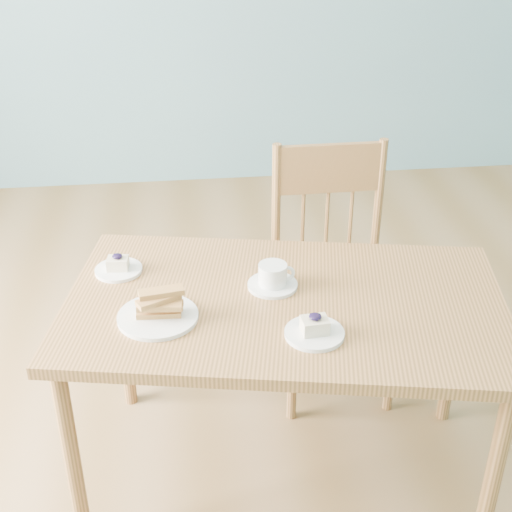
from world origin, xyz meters
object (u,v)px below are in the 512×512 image
dining_chair (333,273)px  cheesecake_plate_far (118,267)px  coffee_cup (273,277)px  biscotti_plate (157,310)px  dining_table (285,319)px  cheesecake_plate_near (315,330)px

dining_chair → cheesecake_plate_far: size_ratio=6.39×
cheesecake_plate_far → coffee_cup: coffee_cup is taller
dining_chair → biscotti_plate: 0.85m
dining_table → cheesecake_plate_near: bearing=-63.1°
dining_chair → dining_table: bearing=-119.1°
dining_chair → cheesecake_plate_near: bearing=-108.0°
dining_table → cheesecake_plate_far: 0.55m
dining_table → dining_chair: size_ratio=1.49×
dining_table → dining_chair: (0.26, 0.48, -0.14)m
dining_table → cheesecake_plate_near: 0.21m
cheesecake_plate_far → dining_chair: bearing=18.9°
cheesecake_plate_near → biscotti_plate: size_ratio=0.72×
cheesecake_plate_near → dining_chair: bearing=72.8°
coffee_cup → biscotti_plate: 0.37m
cheesecake_plate_near → coffee_cup: bearing=106.4°
cheesecake_plate_near → coffee_cup: coffee_cup is taller
cheesecake_plate_far → cheesecake_plate_near: bearing=-36.7°
cheesecake_plate_near → biscotti_plate: 0.44m
dining_table → cheesecake_plate_near: size_ratio=8.59×
cheesecake_plate_near → coffee_cup: size_ratio=1.08×
cheesecake_plate_near → cheesecake_plate_far: 0.68m
biscotti_plate → dining_table: bearing=8.1°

